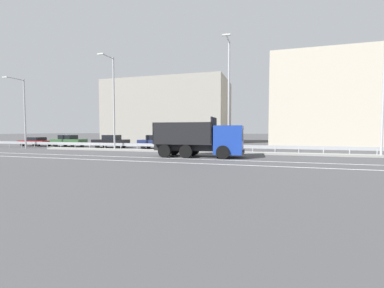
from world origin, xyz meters
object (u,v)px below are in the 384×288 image
object	(u,v)px
street_lamp_0	(23,110)
median_road_sign	(167,141)
street_lamp_2	(229,92)
parked_car_2	(111,141)
dump_truck	(211,141)
street_lamp_3	(384,95)
parked_car_3	(156,142)
parked_car_0	(36,141)
street_lamp_1	(113,99)
parked_car_1	(69,141)
parked_car_4	(200,144)

from	to	relation	value
street_lamp_0	median_road_sign	bearing A→B (deg)	0.72
street_lamp_2	parked_car_2	world-z (taller)	street_lamp_2
dump_truck	street_lamp_3	size ratio (longest dim) A/B	0.82
parked_car_3	parked_car_2	bearing A→B (deg)	-93.43
street_lamp_2	parked_car_0	xyz separation A→B (m)	(-27.67, 4.04, -5.15)
street_lamp_1	parked_car_0	size ratio (longest dim) A/B	2.19
dump_truck	street_lamp_3	bearing A→B (deg)	102.70
dump_truck	street_lamp_0	world-z (taller)	street_lamp_0
median_road_sign	street_lamp_1	xyz separation A→B (m)	(-6.23, -0.12, 4.39)
parked_car_0	parked_car_2	distance (m)	12.17
median_road_sign	parked_car_1	world-z (taller)	median_road_sign
street_lamp_3	parked_car_0	xyz separation A→B (m)	(-40.12, 4.21, -4.36)
parked_car_2	parked_car_4	distance (m)	11.73
dump_truck	street_lamp_2	world-z (taller)	street_lamp_2
street_lamp_0	parked_car_2	xyz separation A→B (m)	(9.40, 4.12, -3.92)
street_lamp_1	parked_car_0	bearing A→B (deg)	165.09
dump_truck	parked_car_3	world-z (taller)	dump_truck
parked_car_0	street_lamp_1	bearing A→B (deg)	-103.34
parked_car_2	parked_car_1	bearing A→B (deg)	85.36
median_road_sign	parked_car_3	xyz separation A→B (m)	(-3.07, 3.86, -0.32)
street_lamp_3	dump_truck	bearing A→B (deg)	-164.97
parked_car_3	median_road_sign	bearing A→B (deg)	35.32
street_lamp_0	parked_car_4	xyz separation A→B (m)	(21.13, 3.96, -4.04)
median_road_sign	parked_car_2	bearing A→B (deg)	157.26
street_lamp_3	street_lamp_2	bearing A→B (deg)	179.23
street_lamp_0	parked_car_3	bearing A→B (deg)	14.70
parked_car_0	parked_car_4	xyz separation A→B (m)	(23.90, -0.21, 0.03)
street_lamp_1	parked_car_4	size ratio (longest dim) A/B	2.14
street_lamp_1	parked_car_1	xyz separation A→B (m)	(-9.70, 4.16, -4.73)
street_lamp_3	parked_car_4	xyz separation A→B (m)	(-16.22, 3.99, -4.33)
parked_car_3	street_lamp_1	bearing A→B (deg)	-41.68
parked_car_4	parked_car_3	bearing A→B (deg)	-93.77
street_lamp_3	parked_car_1	distance (m)	35.14
street_lamp_2	parked_car_4	size ratio (longest dim) A/B	2.25
street_lamp_0	parked_car_2	world-z (taller)	street_lamp_0
dump_truck	parked_car_0	size ratio (longest dim) A/B	1.62
parked_car_1	street_lamp_1	bearing A→B (deg)	64.70
street_lamp_0	street_lamp_3	size ratio (longest dim) A/B	0.93
street_lamp_1	street_lamp_3	world-z (taller)	street_lamp_1
median_road_sign	street_lamp_2	size ratio (longest dim) A/B	0.20
parked_car_1	parked_car_2	distance (m)	6.66
street_lamp_2	street_lamp_3	world-z (taller)	street_lamp_2
street_lamp_0	street_lamp_3	world-z (taller)	street_lamp_3
street_lamp_3	parked_car_2	distance (m)	28.57
street_lamp_1	parked_car_3	world-z (taller)	street_lamp_1
street_lamp_1	parked_car_3	bearing A→B (deg)	51.49
dump_truck	parked_car_1	bearing A→B (deg)	-112.71
parked_car_0	parked_car_3	bearing A→B (deg)	-88.67
street_lamp_0	street_lamp_2	xyz separation A→B (m)	(24.90, 0.13, 1.08)
dump_truck	median_road_sign	bearing A→B (deg)	-128.17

